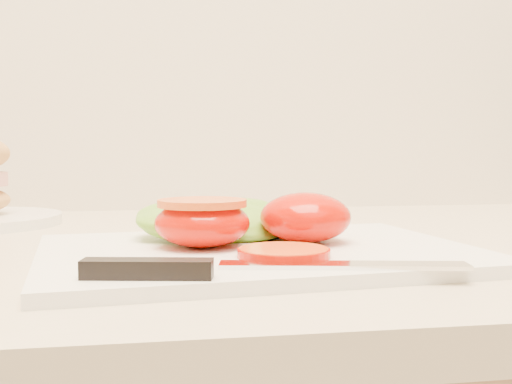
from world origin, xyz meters
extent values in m
cube|color=white|center=(-0.40, 1.56, 0.94)|extent=(0.37, 0.29, 0.01)
ellipsoid|color=red|center=(-0.35, 1.58, 0.96)|extent=(0.08, 0.08, 0.04)
ellipsoid|color=red|center=(-0.44, 1.57, 0.96)|extent=(0.08, 0.08, 0.04)
cylinder|color=#C5380D|center=(-0.44, 1.57, 0.98)|extent=(0.07, 0.07, 0.01)
cylinder|color=orange|center=(-0.39, 1.51, 0.94)|extent=(0.07, 0.07, 0.01)
ellipsoid|color=#77AC2D|center=(-0.42, 1.63, 0.96)|extent=(0.19, 0.15, 0.03)
ellipsoid|color=#77AC2D|center=(-0.38, 1.64, 0.95)|extent=(0.12, 0.13, 0.02)
cube|color=silver|center=(-0.35, 1.47, 0.94)|extent=(0.17, 0.06, 0.00)
cube|color=black|center=(-0.49, 1.45, 0.95)|extent=(0.08, 0.03, 0.01)
camera|label=1|loc=(-0.49, 1.05, 1.02)|focal=45.00mm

